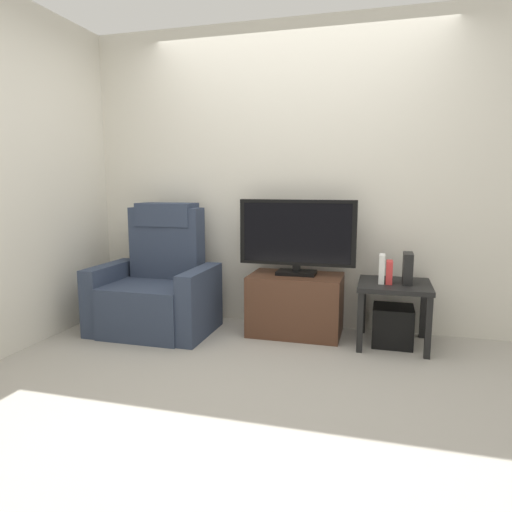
% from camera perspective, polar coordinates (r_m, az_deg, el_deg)
% --- Properties ---
extents(ground_plane, '(6.40, 6.40, 0.00)m').
position_cam_1_polar(ground_plane, '(3.18, 0.61, -14.08)').
color(ground_plane, '#9E998E').
extents(wall_back, '(6.40, 0.06, 2.60)m').
position_cam_1_polar(wall_back, '(4.03, 4.85, 9.71)').
color(wall_back, beige).
rests_on(wall_back, ground).
extents(wall_side, '(0.06, 4.48, 2.60)m').
position_cam_1_polar(wall_side, '(3.86, -27.75, 8.77)').
color(wall_side, beige).
rests_on(wall_side, ground).
extents(tv_stand, '(0.76, 0.47, 0.50)m').
position_cam_1_polar(tv_stand, '(3.85, 4.94, -6.01)').
color(tv_stand, '#4C2D1E').
rests_on(tv_stand, ground).
extents(television, '(0.96, 0.20, 0.62)m').
position_cam_1_polar(television, '(3.76, 5.11, 2.59)').
color(television, black).
rests_on(television, tv_stand).
extents(recliner_armchair, '(0.98, 0.78, 1.08)m').
position_cam_1_polar(recliner_armchair, '(4.02, -12.15, -3.76)').
color(recliner_armchair, '#2D384C').
rests_on(recliner_armchair, ground).
extents(side_table, '(0.54, 0.54, 0.49)m').
position_cam_1_polar(side_table, '(3.70, 16.83, -4.44)').
color(side_table, black).
rests_on(side_table, ground).
extents(subwoofer_box, '(0.31, 0.31, 0.31)m').
position_cam_1_polar(subwoofer_box, '(3.76, 16.65, -8.30)').
color(subwoofer_box, black).
rests_on(subwoofer_box, ground).
extents(book_leftmost, '(0.04, 0.14, 0.22)m').
position_cam_1_polar(book_leftmost, '(3.64, 15.39, -1.53)').
color(book_leftmost, white).
rests_on(book_leftmost, side_table).
extents(book_middle, '(0.05, 0.14, 0.17)m').
position_cam_1_polar(book_middle, '(3.64, 16.25, -1.93)').
color(book_middle, red).
rests_on(book_middle, side_table).
extents(game_console, '(0.07, 0.20, 0.24)m').
position_cam_1_polar(game_console, '(3.67, 18.37, -1.45)').
color(game_console, black).
rests_on(game_console, side_table).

